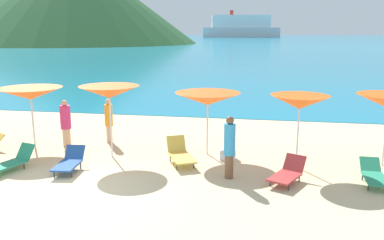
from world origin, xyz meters
TOP-DOWN VIEW (x-y plane):
  - ground_plane at (0.00, 10.00)m, footprint 50.00×100.00m
  - ocean_water at (0.00, 229.63)m, footprint 650.00×440.00m
  - umbrella_2 at (-3.11, 3.55)m, footprint 2.18×2.18m
  - umbrella_3 at (-0.04, 3.07)m, footprint 2.07×2.07m
  - umbrella_4 at (3.01, 3.89)m, footprint 2.26×2.26m
  - umbrella_5 at (5.87, 3.05)m, footprint 1.74×1.74m
  - lounge_chair_0 at (-0.77, 1.52)m, footprint 0.72×1.45m
  - lounge_chair_2 at (5.54, 1.71)m, footprint 1.12×1.47m
  - lounge_chair_5 at (-2.49, 1.25)m, footprint 0.97×1.64m
  - lounge_chair_6 at (2.32, 2.79)m, footprint 1.20×1.60m
  - lounge_chair_8 at (7.84, 2.04)m, footprint 0.59×1.51m
  - beachgoer_1 at (-0.77, 4.71)m, footprint 0.29×0.29m
  - beachgoer_2 at (3.93, 1.76)m, footprint 0.32×0.32m
  - beachgoer_3 at (-2.12, 4.00)m, footprint 0.37×0.37m
  - cooler_box at (3.75, 3.45)m, footprint 0.51×0.38m
  - cruise_ship at (-11.68, 268.97)m, footprint 52.15×16.34m

SIDE VIEW (x-z plane):
  - ground_plane at x=0.00m, z-range -0.30..0.00m
  - ocean_water at x=0.00m, z-range 0.00..0.02m
  - cooler_box at x=3.75m, z-range 0.00..0.34m
  - lounge_chair_8 at x=7.84m, z-range -0.01..0.53m
  - lounge_chair_2 at x=5.54m, z-range -0.05..0.60m
  - lounge_chair_5 at x=-2.49m, z-range -0.06..0.61m
  - lounge_chair_0 at x=-0.77m, z-range -0.02..0.61m
  - lounge_chair_6 at x=2.32m, z-range -0.06..0.69m
  - beachgoer_3 at x=-2.12m, z-range 0.04..1.71m
  - beachgoer_1 at x=-0.77m, z-range 0.06..1.69m
  - beachgoer_2 at x=3.93m, z-range 0.06..1.84m
  - umbrella_4 at x=3.01m, z-range 0.84..2.94m
  - umbrella_2 at x=-3.11m, z-range 0.87..3.02m
  - umbrella_5 at x=5.87m, z-range 0.90..3.11m
  - umbrella_3 at x=-0.04m, z-range 0.97..3.33m
  - cruise_ship at x=-11.68m, z-range -2.32..15.32m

